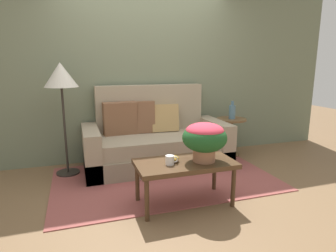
{
  "coord_description": "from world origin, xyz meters",
  "views": [
    {
      "loc": [
        -1.03,
        -3.11,
        1.44
      ],
      "look_at": [
        0.01,
        0.07,
        0.71
      ],
      "focal_mm": 30.82,
      "sensor_mm": 36.0,
      "label": 1
    }
  ],
  "objects_px": {
    "coffee_table": "(185,166)",
    "coffee_mug": "(170,160)",
    "couch": "(155,142)",
    "floor_lamp": "(61,81)",
    "table_vase": "(232,112)",
    "side_table": "(231,130)",
    "snack_bowl": "(173,158)",
    "potted_plant": "(205,137)"
  },
  "relations": [
    {
      "from": "potted_plant",
      "to": "coffee_table",
      "type": "bearing_deg",
      "value": 166.94
    },
    {
      "from": "snack_bowl",
      "to": "table_vase",
      "type": "height_order",
      "value": "table_vase"
    },
    {
      "from": "floor_lamp",
      "to": "potted_plant",
      "type": "xyz_separation_m",
      "value": [
        1.36,
        -1.3,
        -0.52
      ]
    },
    {
      "from": "coffee_mug",
      "to": "potted_plant",
      "type": "bearing_deg",
      "value": -1.78
    },
    {
      "from": "coffee_table",
      "to": "table_vase",
      "type": "bearing_deg",
      "value": 45.04
    },
    {
      "from": "couch",
      "to": "floor_lamp",
      "type": "bearing_deg",
      "value": 179.85
    },
    {
      "from": "coffee_mug",
      "to": "table_vase",
      "type": "relative_size",
      "value": 0.47
    },
    {
      "from": "side_table",
      "to": "coffee_mug",
      "type": "bearing_deg",
      "value": -137.39
    },
    {
      "from": "coffee_mug",
      "to": "snack_bowl",
      "type": "bearing_deg",
      "value": 51.24
    },
    {
      "from": "coffee_table",
      "to": "coffee_mug",
      "type": "bearing_deg",
      "value": -168.64
    },
    {
      "from": "coffee_table",
      "to": "snack_bowl",
      "type": "relative_size",
      "value": 8.24
    },
    {
      "from": "coffee_mug",
      "to": "couch",
      "type": "bearing_deg",
      "value": 81.28
    },
    {
      "from": "couch",
      "to": "potted_plant",
      "type": "height_order",
      "value": "couch"
    },
    {
      "from": "potted_plant",
      "to": "coffee_mug",
      "type": "height_order",
      "value": "potted_plant"
    },
    {
      "from": "floor_lamp",
      "to": "side_table",
      "type": "bearing_deg",
      "value": 1.25
    },
    {
      "from": "coffee_table",
      "to": "table_vase",
      "type": "distance_m",
      "value": 1.85
    },
    {
      "from": "couch",
      "to": "floor_lamp",
      "type": "relative_size",
      "value": 1.38
    },
    {
      "from": "floor_lamp",
      "to": "coffee_mug",
      "type": "bearing_deg",
      "value": -52.21
    },
    {
      "from": "snack_bowl",
      "to": "table_vase",
      "type": "bearing_deg",
      "value": 41.87
    },
    {
      "from": "floor_lamp",
      "to": "snack_bowl",
      "type": "relative_size",
      "value": 11.92
    },
    {
      "from": "couch",
      "to": "side_table",
      "type": "xyz_separation_m",
      "value": [
        1.27,
        0.06,
        0.07
      ]
    },
    {
      "from": "couch",
      "to": "coffee_table",
      "type": "xyz_separation_m",
      "value": [
        -0.03,
        -1.26,
        0.07
      ]
    },
    {
      "from": "potted_plant",
      "to": "table_vase",
      "type": "xyz_separation_m",
      "value": [
        1.1,
        1.34,
        -0.0
      ]
    },
    {
      "from": "snack_bowl",
      "to": "floor_lamp",
      "type": "bearing_deg",
      "value": 130.82
    },
    {
      "from": "potted_plant",
      "to": "coffee_mug",
      "type": "xyz_separation_m",
      "value": [
        -0.36,
        0.01,
        -0.2
      ]
    },
    {
      "from": "side_table",
      "to": "floor_lamp",
      "type": "bearing_deg",
      "value": -178.75
    },
    {
      "from": "potted_plant",
      "to": "table_vase",
      "type": "height_order",
      "value": "table_vase"
    },
    {
      "from": "table_vase",
      "to": "side_table",
      "type": "bearing_deg",
      "value": 77.21
    },
    {
      "from": "potted_plant",
      "to": "table_vase",
      "type": "relative_size",
      "value": 1.62
    },
    {
      "from": "side_table",
      "to": "coffee_mug",
      "type": "height_order",
      "value": "side_table"
    },
    {
      "from": "potted_plant",
      "to": "couch",
      "type": "bearing_deg",
      "value": 97.18
    },
    {
      "from": "coffee_table",
      "to": "coffee_mug",
      "type": "xyz_separation_m",
      "value": [
        -0.17,
        -0.03,
        0.1
      ]
    },
    {
      "from": "coffee_table",
      "to": "snack_bowl",
      "type": "xyz_separation_m",
      "value": [
        -0.11,
        0.03,
        0.09
      ]
    },
    {
      "from": "side_table",
      "to": "snack_bowl",
      "type": "xyz_separation_m",
      "value": [
        -1.41,
        -1.28,
        0.09
      ]
    },
    {
      "from": "floor_lamp",
      "to": "potted_plant",
      "type": "height_order",
      "value": "floor_lamp"
    },
    {
      "from": "couch",
      "to": "snack_bowl",
      "type": "distance_m",
      "value": 1.24
    },
    {
      "from": "coffee_mug",
      "to": "snack_bowl",
      "type": "relative_size",
      "value": 1.07
    },
    {
      "from": "potted_plant",
      "to": "side_table",
      "type": "bearing_deg",
      "value": 50.93
    },
    {
      "from": "snack_bowl",
      "to": "coffee_mug",
      "type": "bearing_deg",
      "value": -128.76
    },
    {
      "from": "couch",
      "to": "coffee_mug",
      "type": "height_order",
      "value": "couch"
    },
    {
      "from": "potted_plant",
      "to": "snack_bowl",
      "type": "height_order",
      "value": "potted_plant"
    },
    {
      "from": "side_table",
      "to": "floor_lamp",
      "type": "distance_m",
      "value": 2.6
    }
  ]
}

